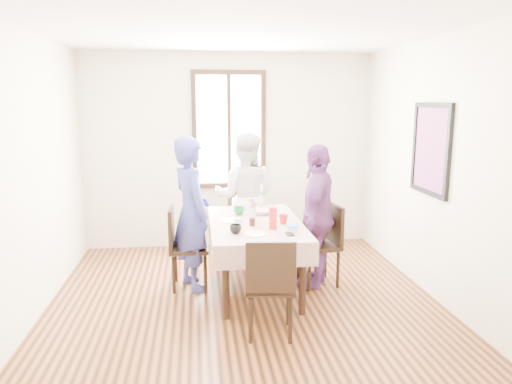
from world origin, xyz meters
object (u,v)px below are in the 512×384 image
Objects in this scene: chair_right at (318,245)px; chair_left at (189,248)px; chair_far at (245,225)px; person_right at (317,216)px; chair_near at (270,285)px; person_left at (190,213)px; dining_table at (255,256)px; person_far at (246,197)px.

chair_left is at bearing 77.69° from chair_right.
chair_right is 1.23m from chair_far.
person_right is (-0.02, 0.00, 0.34)m from chair_right.
chair_near is 0.57× the size of person_right.
person_left is 1.40m from person_right.
person_left reaches higher than dining_table.
dining_table is 0.72m from chair_right.
chair_right is at bearing 123.75° from chair_far.
person_left is at bearing -69.07° from person_right.
chair_near is 1.34m from person_right.
person_far is at bearing 97.83° from chair_near.
person_far is at bearing -119.67° from person_right.
person_far is at bearing -60.15° from person_left.
chair_right is at bearing 139.20° from person_far.
person_right reaches higher than dining_table.
chair_left is 0.55× the size of person_far.
person_right is (0.70, -1.00, 0.34)m from chair_far.
chair_near is (-0.72, -1.09, 0.00)m from chair_right.
person_far reaches higher than dining_table.
dining_table is 1.67× the size of chair_near.
person_left reaches higher than chair_far.
person_far reaches higher than person_right.
dining_table is at bearing 88.02° from chair_far.
dining_table is 1.67× the size of chair_far.
person_far is (0.00, -0.02, 0.37)m from chair_far.
person_far reaches higher than chair_near.
person_left reaches higher than chair_near.
dining_table is 1.05m from chair_near.
person_left is at bearing 168.47° from dining_table.
person_far is (0.72, 0.88, 0.37)m from chair_left.
chair_left and chair_right have the same top height.
dining_table is 0.95× the size of person_right.
person_far reaches higher than chair_far.
person_left is at bearing 77.64° from chair_right.
chair_left and chair_far have the same top height.
chair_left is 0.57× the size of person_right.
chair_far is (-0.72, 1.00, 0.00)m from chair_right.
chair_far is at bearing -120.19° from person_right.
person_right reaches higher than chair_right.
chair_far is at bearing 142.72° from chair_left.
person_right is (1.39, -0.09, -0.05)m from person_left.
person_right is (0.70, 1.09, 0.34)m from chair_near.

